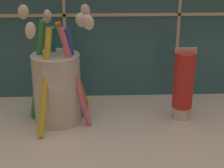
{
  "coord_description": "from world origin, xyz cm",
  "views": [
    {
      "loc": [
        -12.32,
        -48.02,
        30.11
      ],
      "look_at": [
        -10.26,
        2.68,
        9.76
      ],
      "focal_mm": 60.0,
      "sensor_mm": 36.0,
      "label": 1
    }
  ],
  "objects": [
    {
      "name": "toothbrush_cup",
      "position": [
        -18.68,
        6.74,
        8.24
      ],
      "size": [
        12.01,
        14.12,
        18.71
      ],
      "color": "silver",
      "rests_on": "sink_counter"
    },
    {
      "name": "sink_counter",
      "position": [
        0.0,
        0.0,
        1.0
      ],
      "size": [
        79.73,
        33.54,
        2.0
      ],
      "primitive_type": "cube",
      "color": "silver",
      "rests_on": "ground"
    },
    {
      "name": "toothpaste_tube",
      "position": [
        1.29,
        6.7,
        7.86
      ],
      "size": [
        3.41,
        3.25,
        11.95
      ],
      "color": "white",
      "rests_on": "sink_counter"
    }
  ]
}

